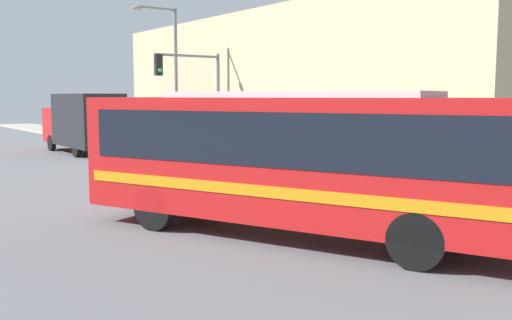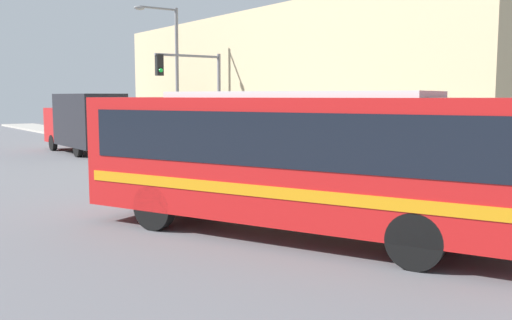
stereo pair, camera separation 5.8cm
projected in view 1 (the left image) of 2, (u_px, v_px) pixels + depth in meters
name	position (u px, v px, depth m)	size (l,w,h in m)	color
ground_plane	(336.00, 236.00, 12.83)	(120.00, 120.00, 0.00)	slate
sidewalk	(168.00, 150.00, 32.46)	(3.21, 70.00, 0.17)	#A8A399
building_facade	(292.00, 85.00, 30.35)	(6.00, 27.06, 7.37)	tan
city_bus	(300.00, 154.00, 12.46)	(6.39, 10.51, 3.22)	red
delivery_truck	(83.00, 121.00, 31.04)	(2.25, 7.36, 3.24)	black
fire_hydrant	(390.00, 179.00, 18.04)	(0.26, 0.35, 0.70)	#999999
traffic_light_pole	(196.00, 87.00, 25.47)	(3.28, 0.35, 4.87)	slate
parking_meter	(289.00, 151.00, 22.08)	(0.14, 0.14, 1.24)	slate
street_lamp	(171.00, 68.00, 29.33)	(2.41, 0.28, 7.44)	slate
pedestrian_near_corner	(214.00, 139.00, 27.48)	(0.34, 0.34, 1.76)	slate
pedestrian_mid_block	(293.00, 143.00, 24.02)	(0.34, 0.34, 1.87)	#23283D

